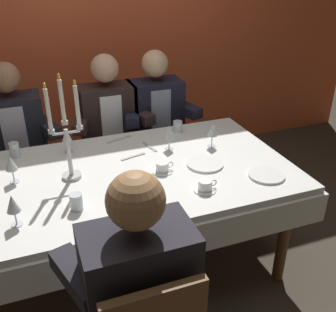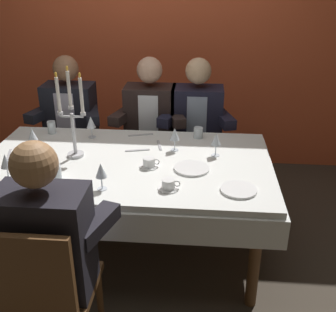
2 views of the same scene
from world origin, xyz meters
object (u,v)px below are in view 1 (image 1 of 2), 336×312
wine_glass_3 (67,136)px  seated_diner_0 (15,130)px  wine_glass_2 (11,164)px  wine_glass_1 (140,188)px  wine_glass_5 (13,204)px  dinner_plate_0 (267,175)px  dining_table (133,188)px  water_tumbler_2 (76,202)px  dinner_plate_1 (205,164)px  water_tumbler_0 (178,127)px  candelabra (67,137)px  wine_glass_4 (212,131)px  seated_diner_2 (108,118)px  water_tumbler_1 (14,150)px  coffee_cup_1 (163,167)px  seated_diner_1 (140,288)px  seated_diner_3 (155,112)px  wine_glass_0 (169,133)px  coffee_cup_0 (205,186)px

wine_glass_3 → seated_diner_0: size_ratio=0.13×
wine_glass_2 → seated_diner_0: 0.78m
wine_glass_1 → wine_glass_5: 0.59m
dinner_plate_0 → wine_glass_2: size_ratio=1.28×
dining_table → water_tumbler_2: water_tumbler_2 is taller
dinner_plate_1 → wine_glass_5: 1.12m
dining_table → dinner_plate_1: (0.44, -0.08, 0.13)m
water_tumbler_0 → candelabra: bearing=-154.2°
dining_table → wine_glass_5: (-0.65, -0.31, 0.24)m
dinner_plate_0 → wine_glass_4: bearing=104.9°
seated_diner_2 → water_tumbler_1: bearing=-147.2°
wine_glass_3 → seated_diner_0: bearing=122.2°
wine_glass_1 → wine_glass_5: bearing=173.0°
candelabra → seated_diner_2: size_ratio=0.49×
coffee_cup_1 → seated_diner_1: size_ratio=0.11×
water_tumbler_2 → seated_diner_3: bearing=55.1°
water_tumbler_1 → coffee_cup_1: (0.81, -0.51, -0.02)m
wine_glass_4 → seated_diner_0: seated_diner_0 is taller
dining_table → water_tumbler_0: 0.66m
seated_diner_3 → dinner_plate_0: bearing=-77.7°
wine_glass_4 → seated_diner_0: bearing=148.5°
wine_glass_0 → wine_glass_2: 0.97m
water_tumbler_2 → wine_glass_2: bearing=126.5°
candelabra → wine_glass_2: candelabra is taller
wine_glass_4 → seated_diner_2: (-0.53, 0.75, -0.12)m
water_tumbler_1 → wine_glass_3: bearing=-10.0°
water_tumbler_1 → water_tumbler_2: (0.28, -0.72, -0.00)m
seated_diner_3 → water_tumbler_1: bearing=-157.6°
wine_glass_4 → dining_table: bearing=-167.2°
dining_table → candelabra: (-0.35, 0.05, 0.37)m
dinner_plate_0 → coffee_cup_1: coffee_cup_1 is taller
coffee_cup_0 → water_tumbler_2: bearing=174.6°
wine_glass_0 → wine_glass_3: size_ratio=1.00×
wine_glass_4 → water_tumbler_2: (-0.96, -0.42, -0.07)m
coffee_cup_1 → water_tumbler_2: bearing=-158.4°
candelabra → wine_glass_2: 0.35m
candelabra → coffee_cup_0: size_ratio=4.61×
seated_diner_0 → water_tumbler_0: bearing=-21.9°
dining_table → seated_diner_3: size_ratio=1.56×
water_tumbler_0 → seated_diner_1: 1.49m
wine_glass_0 → wine_glass_4: (0.28, -0.06, -0.00)m
wine_glass_3 → water_tumbler_1: 0.34m
dining_table → wine_glass_1: size_ratio=11.83×
dinner_plate_0 → coffee_cup_1: (-0.55, 0.26, 0.02)m
dining_table → coffee_cup_1: size_ratio=14.70×
dinner_plate_0 → seated_diner_1: seated_diner_1 is taller
wine_glass_2 → coffee_cup_1: 0.85m
dinner_plate_0 → wine_glass_2: 1.44m
water_tumbler_1 → seated_diner_1: bearing=-72.2°
candelabra → seated_diner_1: bearing=-82.3°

